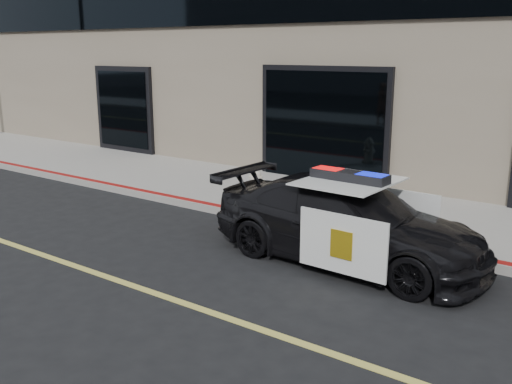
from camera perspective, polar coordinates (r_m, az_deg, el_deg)
The scene contains 4 objects.
ground at distance 8.24m, azimuth -11.74°, elevation -9.35°, with size 120.00×120.00×0.00m, color black.
sidewalk_n at distance 12.16m, azimuth 6.71°, elevation -1.11°, with size 60.00×3.50×0.15m, color gray.
police_car at distance 8.94m, azimuth 9.15°, elevation -2.92°, with size 2.20×4.54×1.44m.
fire_hydrant at distance 11.66m, azimuth -0.06°, elevation 0.47°, with size 0.33×0.46×0.74m.
Camera 1 is at (5.67, -5.03, 3.22)m, focal length 40.00 mm.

